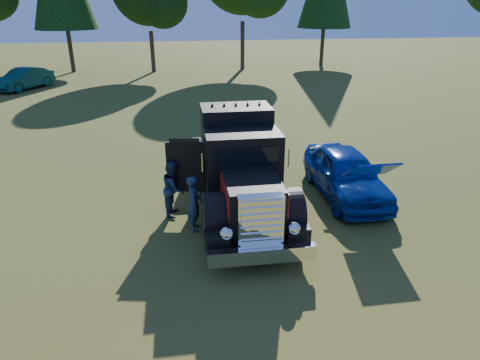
% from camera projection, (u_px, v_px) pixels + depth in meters
% --- Properties ---
extents(ground, '(120.00, 120.00, 0.00)m').
position_uv_depth(ground, '(267.00, 238.00, 11.46)').
color(ground, '#2C5117').
rests_on(ground, ground).
extents(diamond_t_truck, '(3.37, 7.16, 3.00)m').
position_uv_depth(diamond_t_truck, '(240.00, 171.00, 12.43)').
color(diamond_t_truck, black).
rests_on(diamond_t_truck, ground).
extents(hotrod_coupe, '(1.80, 4.45, 1.89)m').
position_uv_depth(hotrod_coupe, '(346.00, 173.00, 13.66)').
color(hotrod_coupe, '#0733A2').
rests_on(hotrod_coupe, ground).
extents(spectator_near, '(0.43, 0.60, 1.57)m').
position_uv_depth(spectator_near, '(194.00, 203.00, 11.60)').
color(spectator_near, '#1A1C3E').
rests_on(spectator_near, ground).
extents(spectator_far, '(0.78, 0.92, 1.66)m').
position_uv_depth(spectator_far, '(174.00, 188.00, 12.42)').
color(spectator_far, '#22324F').
rests_on(spectator_far, ground).
extents(distant_teal_car, '(3.48, 4.62, 1.46)m').
position_uv_depth(distant_teal_car, '(24.00, 79.00, 30.18)').
color(distant_teal_car, '#0A3B41').
rests_on(distant_teal_car, ground).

